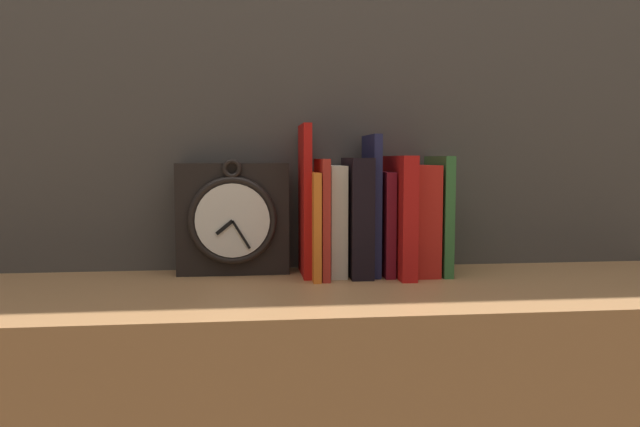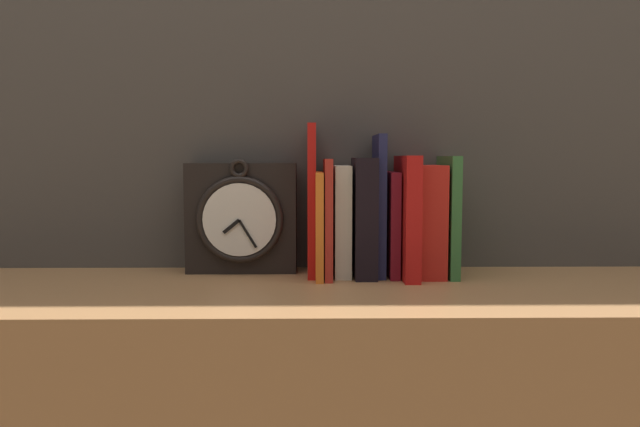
% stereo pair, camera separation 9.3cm
% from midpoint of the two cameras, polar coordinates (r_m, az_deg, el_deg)
% --- Properties ---
extents(wall_back, '(6.00, 0.05, 2.60)m').
position_cam_midpoint_polar(wall_back, '(1.16, 2.26, 16.52)').
color(wall_back, '#47423D').
rests_on(wall_back, ground_plane).
extents(clock, '(0.19, 0.07, 0.20)m').
position_cam_midpoint_polar(clock, '(1.07, -4.73, -0.40)').
color(clock, black).
rests_on(clock, bookshelf).
extents(book_slot0_red, '(0.01, 0.11, 0.25)m').
position_cam_midpoint_polar(book_slot0_red, '(1.05, 1.79, 1.23)').
color(book_slot0_red, red).
rests_on(book_slot0_red, bookshelf).
extents(book_slot1_orange, '(0.01, 0.14, 0.17)m').
position_cam_midpoint_polar(book_slot1_orange, '(1.04, 2.54, -1.00)').
color(book_slot1_orange, orange).
rests_on(book_slot1_orange, bookshelf).
extents(book_slot2_red, '(0.01, 0.14, 0.20)m').
position_cam_midpoint_polar(book_slot2_red, '(1.04, 3.30, -0.39)').
color(book_slot2_red, '#AE281E').
rests_on(book_slot2_red, bookshelf).
extents(book_slot3_cream, '(0.03, 0.11, 0.18)m').
position_cam_midpoint_polar(book_slot3_cream, '(1.05, 4.56, -0.63)').
color(book_slot3_cream, beige).
rests_on(book_slot3_cream, bookshelf).
extents(book_slot4_black, '(0.04, 0.13, 0.20)m').
position_cam_midpoint_polar(book_slot4_black, '(1.05, 6.59, -0.32)').
color(book_slot4_black, black).
rests_on(book_slot4_black, bookshelf).
extents(book_slot5_navy, '(0.01, 0.11, 0.24)m').
position_cam_midpoint_polar(book_slot5_navy, '(1.06, 7.94, 0.76)').
color(book_slot5_navy, '#202249').
rests_on(book_slot5_navy, bookshelf).
extents(book_slot6_maroon, '(0.02, 0.12, 0.17)m').
position_cam_midpoint_polar(book_slot6_maroon, '(1.06, 9.05, -0.92)').
color(book_slot6_maroon, maroon).
rests_on(book_slot6_maroon, bookshelf).
extents(book_slot7_red, '(0.03, 0.15, 0.20)m').
position_cam_midpoint_polar(book_slot7_red, '(1.05, 10.48, -0.27)').
color(book_slot7_red, red).
rests_on(book_slot7_red, bookshelf).
extents(book_slot8_red, '(0.04, 0.13, 0.18)m').
position_cam_midpoint_polar(book_slot8_red, '(1.07, 12.34, -0.62)').
color(book_slot8_red, red).
rests_on(book_slot8_red, bookshelf).
extents(book_slot9_green, '(0.02, 0.13, 0.20)m').
position_cam_midpoint_polar(book_slot9_green, '(1.08, 14.08, -0.22)').
color(book_slot9_green, '#326B34').
rests_on(book_slot9_green, bookshelf).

